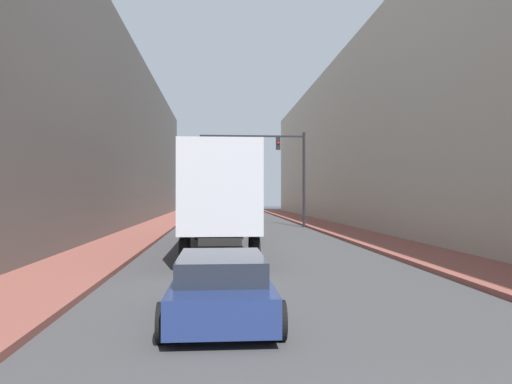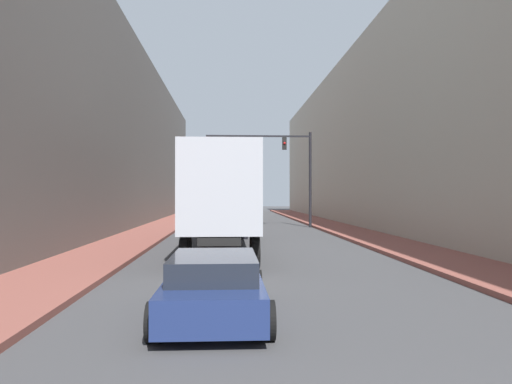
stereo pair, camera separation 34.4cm
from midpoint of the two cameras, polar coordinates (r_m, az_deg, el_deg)
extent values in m
cube|color=brown|center=(33.21, 8.87, -4.22)|extent=(2.88, 80.00, 0.15)
cube|color=brown|center=(32.65, -12.52, -4.28)|extent=(2.88, 80.00, 0.15)
cube|color=#BCB29E|center=(34.69, 16.07, 6.69)|extent=(6.00, 80.00, 13.12)
cube|color=#66605B|center=(33.75, -20.04, 6.84)|extent=(6.00, 80.00, 13.06)
cube|color=#B2B7C1|center=(20.29, -4.70, 0.33)|extent=(2.55, 11.52, 2.92)
cube|color=black|center=(20.34, -4.70, -4.21)|extent=(1.28, 11.52, 0.24)
cube|color=black|center=(27.37, -4.62, -2.18)|extent=(2.55, 2.62, 2.89)
cylinder|color=black|center=(15.88, -8.89, -6.92)|extent=(0.25, 1.00, 1.00)
cylinder|color=black|center=(15.87, -0.68, -6.93)|extent=(0.25, 1.00, 1.00)
cylinder|color=black|center=(17.07, -8.57, -6.46)|extent=(0.25, 1.00, 1.00)
cylinder|color=black|center=(17.06, -0.95, -6.47)|extent=(0.25, 1.00, 1.00)
cylinder|color=black|center=(27.44, -6.98, -4.14)|extent=(0.25, 1.00, 1.00)
cylinder|color=black|center=(27.44, -2.26, -4.15)|extent=(0.25, 1.00, 1.00)
cube|color=navy|center=(9.75, -5.04, -11.23)|extent=(1.77, 4.53, 0.60)
cube|color=#1E232D|center=(9.45, -5.06, -8.44)|extent=(1.56, 2.49, 0.42)
cylinder|color=black|center=(11.36, -9.50, -10.47)|extent=(0.25, 0.64, 0.64)
cylinder|color=black|center=(11.35, -0.40, -10.49)|extent=(0.25, 0.64, 0.64)
cylinder|color=black|center=(8.22, -11.56, -14.41)|extent=(0.25, 0.64, 0.64)
cylinder|color=black|center=(8.20, 1.23, -14.45)|extent=(0.25, 0.64, 0.64)
cylinder|color=black|center=(35.98, 5.23, 1.40)|extent=(0.20, 0.20, 6.83)
cube|color=black|center=(35.77, -0.71, 6.41)|extent=(7.46, 0.12, 0.12)
cube|color=black|center=(35.89, 2.28, 5.57)|extent=(0.30, 0.24, 0.90)
sphere|color=red|center=(35.75, 2.30, 5.59)|extent=(0.18, 0.18, 0.18)
cube|color=black|center=(35.72, -0.71, 5.60)|extent=(0.30, 0.24, 0.90)
sphere|color=gold|center=(35.58, -0.70, 5.62)|extent=(0.18, 0.18, 0.18)
cube|color=black|center=(35.65, -3.72, 5.61)|extent=(0.30, 0.24, 0.90)
sphere|color=gold|center=(35.51, -3.71, 5.63)|extent=(0.18, 0.18, 0.18)
camera|label=1|loc=(0.17, -90.63, 0.00)|focal=35.00mm
camera|label=2|loc=(0.17, 89.37, 0.00)|focal=35.00mm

